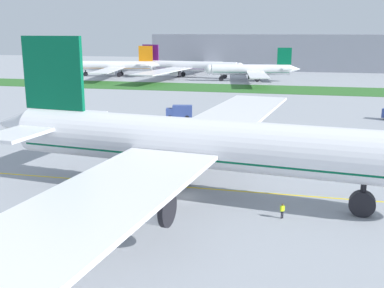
{
  "coord_description": "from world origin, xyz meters",
  "views": [
    {
      "loc": [
        13.29,
        -52.58,
        19.71
      ],
      "look_at": [
        -1.15,
        10.17,
        4.15
      ],
      "focal_mm": 43.91,
      "sensor_mm": 36.0,
      "label": 1
    }
  ],
  "objects_px": {
    "parked_airliner_far_centre": "(187,66)",
    "parked_airliner_far_right": "(252,70)",
    "ground_crew_marshaller_front": "(75,234)",
    "parked_airliner_far_left": "(115,66)",
    "ground_crew_wingwalker_port": "(282,209)",
    "service_truck_catering_van": "(180,111)",
    "airliner_foreground": "(195,144)"
  },
  "relations": [
    {
      "from": "airliner_foreground",
      "to": "parked_airliner_far_left",
      "type": "bearing_deg",
      "value": 115.43
    },
    {
      "from": "parked_airliner_far_left",
      "to": "service_truck_catering_van",
      "type": "bearing_deg",
      "value": -60.25
    },
    {
      "from": "airliner_foreground",
      "to": "service_truck_catering_van",
      "type": "height_order",
      "value": "airliner_foreground"
    },
    {
      "from": "ground_crew_wingwalker_port",
      "to": "parked_airliner_far_left",
      "type": "bearing_deg",
      "value": 118.02
    },
    {
      "from": "service_truck_catering_van",
      "to": "parked_airliner_far_left",
      "type": "xyz_separation_m",
      "value": [
        -53.27,
        93.2,
        2.88
      ]
    },
    {
      "from": "airliner_foreground",
      "to": "parked_airliner_far_centre",
      "type": "distance_m",
      "value": 150.72
    },
    {
      "from": "parked_airliner_far_centre",
      "to": "parked_airliner_far_right",
      "type": "distance_m",
      "value": 31.22
    },
    {
      "from": "ground_crew_wingwalker_port",
      "to": "parked_airliner_far_centre",
      "type": "distance_m",
      "value": 158.51
    },
    {
      "from": "ground_crew_marshaller_front",
      "to": "parked_airliner_far_centre",
      "type": "relative_size",
      "value": 0.02
    },
    {
      "from": "ground_crew_wingwalker_port",
      "to": "service_truck_catering_van",
      "type": "relative_size",
      "value": 0.27
    },
    {
      "from": "service_truck_catering_van",
      "to": "ground_crew_marshaller_front",
      "type": "bearing_deg",
      "value": -84.18
    },
    {
      "from": "parked_airliner_far_left",
      "to": "airliner_foreground",
      "type": "bearing_deg",
      "value": -64.57
    },
    {
      "from": "parked_airliner_far_centre",
      "to": "parked_airliner_far_left",
      "type": "bearing_deg",
      "value": -174.29
    },
    {
      "from": "ground_crew_wingwalker_port",
      "to": "parked_airliner_far_left",
      "type": "xyz_separation_m",
      "value": [
        -78.81,
        148.11,
        3.51
      ]
    },
    {
      "from": "service_truck_catering_van",
      "to": "ground_crew_wingwalker_port",
      "type": "bearing_deg",
      "value": -65.06
    },
    {
      "from": "parked_airliner_far_left",
      "to": "ground_crew_marshaller_front",
      "type": "bearing_deg",
      "value": -69.33
    },
    {
      "from": "airliner_foreground",
      "to": "parked_airliner_far_right",
      "type": "xyz_separation_m",
      "value": [
        -6.92,
        136.03,
        -1.98
      ]
    },
    {
      "from": "parked_airliner_far_left",
      "to": "parked_airliner_far_centre",
      "type": "distance_m",
      "value": 31.76
    },
    {
      "from": "airliner_foreground",
      "to": "ground_crew_wingwalker_port",
      "type": "distance_m",
      "value": 13.1
    },
    {
      "from": "ground_crew_marshaller_front",
      "to": "parked_airliner_far_left",
      "type": "bearing_deg",
      "value": 110.67
    },
    {
      "from": "ground_crew_marshaller_front",
      "to": "parked_airliner_far_right",
      "type": "height_order",
      "value": "parked_airliner_far_right"
    },
    {
      "from": "ground_crew_marshaller_front",
      "to": "parked_airliner_far_centre",
      "type": "distance_m",
      "value": 164.61
    },
    {
      "from": "airliner_foreground",
      "to": "parked_airliner_far_left",
      "type": "height_order",
      "value": "airliner_foreground"
    },
    {
      "from": "ground_crew_marshaller_front",
      "to": "service_truck_catering_van",
      "type": "xyz_separation_m",
      "value": [
        -6.7,
        65.75,
        0.63
      ]
    },
    {
      "from": "ground_crew_wingwalker_port",
      "to": "parked_airliner_far_right",
      "type": "xyz_separation_m",
      "value": [
        -17.71,
        141.06,
        3.48
      ]
    },
    {
      "from": "ground_crew_wingwalker_port",
      "to": "parked_airliner_far_left",
      "type": "relative_size",
      "value": 0.03
    },
    {
      "from": "airliner_foreground",
      "to": "parked_airliner_far_centre",
      "type": "xyz_separation_m",
      "value": [
        -36.42,
        146.24,
        -1.79
      ]
    },
    {
      "from": "airliner_foreground",
      "to": "service_truck_catering_van",
      "type": "xyz_separation_m",
      "value": [
        -14.75,
        49.89,
        -4.83
      ]
    },
    {
      "from": "ground_crew_marshaller_front",
      "to": "parked_airliner_far_right",
      "type": "relative_size",
      "value": 0.03
    },
    {
      "from": "ground_crew_wingwalker_port",
      "to": "ground_crew_marshaller_front",
      "type": "xyz_separation_m",
      "value": [
        -18.83,
        -10.83,
        -0.01
      ]
    },
    {
      "from": "parked_airliner_far_left",
      "to": "parked_airliner_far_centre",
      "type": "xyz_separation_m",
      "value": [
        31.6,
        3.16,
        0.16
      ]
    },
    {
      "from": "ground_crew_wingwalker_port",
      "to": "parked_airliner_far_centre",
      "type": "relative_size",
      "value": 0.02
    }
  ]
}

